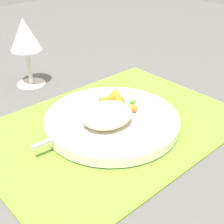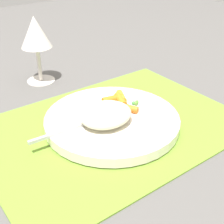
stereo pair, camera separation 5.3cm
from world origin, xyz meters
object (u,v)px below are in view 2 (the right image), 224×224
rice_mound (106,114)px  wine_glass (35,35)px  carrot_portion (120,102)px  plate (112,121)px  fork (92,122)px

rice_mound → wine_glass: wine_glass is taller
carrot_portion → plate: bearing=-145.9°
carrot_portion → fork: carrot_portion is taller
fork → wine_glass: 0.30m
fork → wine_glass: wine_glass is taller
rice_mound → carrot_portion: size_ratio=1.14×
plate → fork: (-0.05, 0.00, 0.01)m
carrot_portion → fork: 0.09m
plate → wine_glass: (-0.02, 0.29, 0.11)m
carrot_portion → wine_glass: (-0.06, 0.26, 0.09)m
rice_mound → carrot_portion: bearing=31.4°
plate → fork: 0.05m
plate → rice_mound: 0.04m
carrot_portion → wine_glass: 0.28m
rice_mound → wine_glass: (0.01, 0.30, 0.08)m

